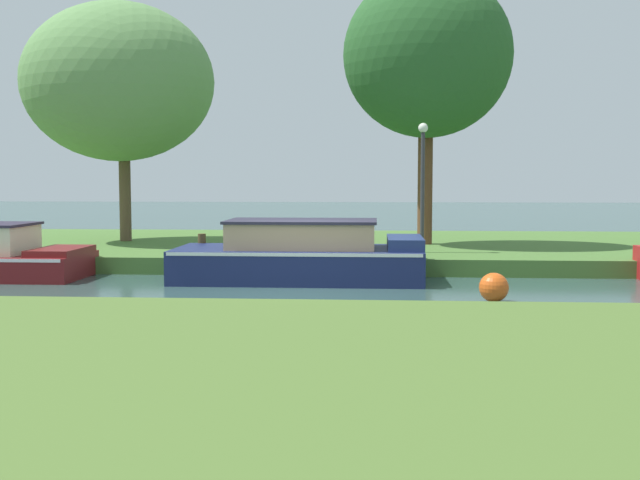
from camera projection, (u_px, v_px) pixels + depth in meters
ground_plane at (301, 288)px, 15.88m from camera, size 120.00×120.00×0.00m
riverbank_far at (323, 248)px, 22.82m from camera, size 72.00×10.00×0.40m
riverbank_near at (206, 407)px, 6.91m from camera, size 72.00×10.00×0.40m
navy_cruiser at (302, 255)px, 17.03m from camera, size 5.40×2.35×1.34m
willow_tree_left at (118, 82)px, 22.26m from camera, size 5.53×4.78×6.87m
willow_tree_centre at (428, 56)px, 21.05m from camera, size 4.59×3.74×7.45m
lamp_post at (423, 172)px, 19.23m from camera, size 0.24×0.24×3.21m
mooring_post_near at (202, 245)px, 18.32m from camera, size 0.19×0.19×0.54m
channel_buoy at (494, 287)px, 14.08m from camera, size 0.54×0.54×0.54m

